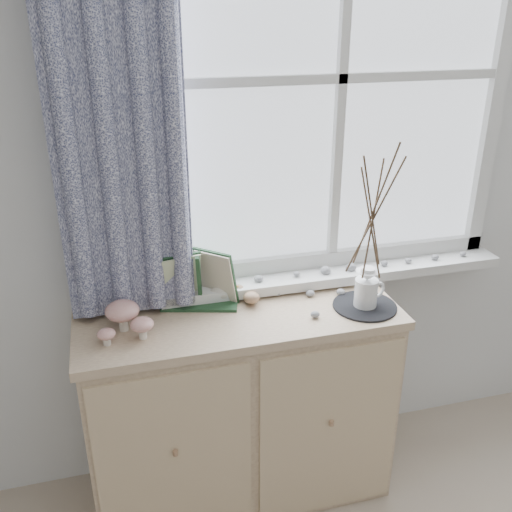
# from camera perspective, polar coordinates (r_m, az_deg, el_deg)

# --- Properties ---
(sideboard) EXTENTS (1.20, 0.45, 0.85)m
(sideboard) POSITION_cam_1_polar(r_m,az_deg,el_deg) (2.36, -1.51, -14.84)
(sideboard) COLOR beige
(sideboard) RESTS_ON ground
(botanical_book) EXTENTS (0.35, 0.21, 0.23)m
(botanical_book) POSITION_cam_1_polar(r_m,az_deg,el_deg) (2.10, -5.63, -2.63)
(botanical_book) COLOR #1E3F24
(botanical_book) RESTS_ON sideboard
(toadstool_cluster) EXTENTS (0.19, 0.17, 0.11)m
(toadstool_cluster) POSITION_cam_1_polar(r_m,az_deg,el_deg) (2.02, -12.97, -5.96)
(toadstool_cluster) COLOR white
(toadstool_cluster) RESTS_ON sideboard
(wooden_eggs) EXTENTS (0.10, 0.12, 0.08)m
(wooden_eggs) POSITION_cam_1_polar(r_m,az_deg,el_deg) (2.19, -1.21, -3.83)
(wooden_eggs) COLOR #A5785B
(wooden_eggs) RESTS_ON sideboard
(songbird_figurine) EXTENTS (0.14, 0.07, 0.07)m
(songbird_figurine) POSITION_cam_1_polar(r_m,az_deg,el_deg) (2.19, -3.48, -3.67)
(songbird_figurine) COLOR beige
(songbird_figurine) RESTS_ON sideboard
(crocheted_doily) EXTENTS (0.24, 0.24, 0.01)m
(crocheted_doily) POSITION_cam_1_polar(r_m,az_deg,el_deg) (2.20, 10.81, -4.93)
(crocheted_doily) COLOR black
(crocheted_doily) RESTS_ON sideboard
(twig_pitcher) EXTENTS (0.29, 0.29, 0.66)m
(twig_pitcher) POSITION_cam_1_polar(r_m,az_deg,el_deg) (2.05, 11.62, 4.25)
(twig_pitcher) COLOR white
(twig_pitcher) RESTS_ON crocheted_doily
(sideboard_pebbles) EXTENTS (0.33, 0.23, 0.02)m
(sideboard_pebbles) POSITION_cam_1_polar(r_m,az_deg,el_deg) (2.21, 6.63, -4.32)
(sideboard_pebbles) COLOR gray
(sideboard_pebbles) RESTS_ON sideboard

